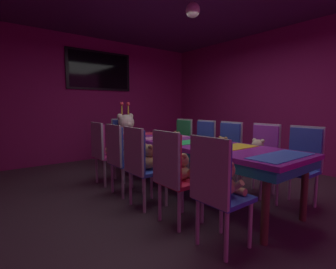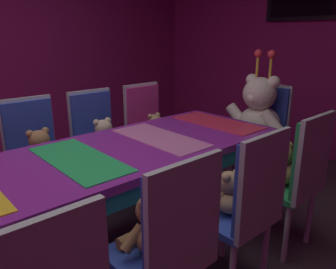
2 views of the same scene
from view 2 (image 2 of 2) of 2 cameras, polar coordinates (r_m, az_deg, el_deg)
name	(u,v)px [view 2 (image 2 of 2)]	position (r m, az deg, el deg)	size (l,w,h in m)	color
ground_plane	(87,264)	(2.40, -13.75, -20.90)	(7.90, 7.90, 0.00)	#3F2D38
wall_back	(327,39)	(4.38, 25.84, 14.62)	(5.20, 0.12, 2.80)	#8C1959
banquet_table	(80,172)	(2.07, -15.02, -6.34)	(0.90, 2.99, 0.75)	purple
chair_left_2	(34,147)	(2.83, -22.19, -2.02)	(0.42, 0.41, 0.98)	#2D47B2
teddy_left_2	(41,152)	(2.70, -21.10, -2.85)	(0.26, 0.33, 0.31)	#9E7247
chair_left_3	(96,134)	(3.03, -12.36, 0.09)	(0.42, 0.41, 0.98)	#2D47B2
teddy_left_3	(104,138)	(2.91, -10.93, -0.67)	(0.25, 0.32, 0.30)	beige
chair_left_4	(146,123)	(3.34, -3.77, 2.01)	(0.42, 0.41, 0.98)	#CC338C
teddy_left_4	(155,128)	(3.24, -2.20, 1.08)	(0.21, 0.28, 0.26)	tan
chair_right_2	(172,239)	(1.51, 0.75, -17.59)	(0.42, 0.41, 0.98)	#2D47B2
teddy_right_2	(151,227)	(1.61, -2.89, -15.62)	(0.25, 0.32, 0.30)	olive
chair_right_3	(249,199)	(1.88, 13.82, -10.84)	(0.42, 0.41, 0.98)	#2D47B2
teddy_right_3	(228,195)	(1.96, 10.30, -10.17)	(0.22, 0.28, 0.26)	tan
chair_right_4	(300,171)	(2.34, 21.84, -5.85)	(0.42, 0.41, 0.98)	#268C4C
teddy_right_4	(280,166)	(2.41, 18.75, -5.19)	(0.24, 0.31, 0.30)	#9E7247
throne_chair	(266,123)	(3.45, 16.56, 1.84)	(0.41, 0.42, 0.98)	#2D47B2
king_teddy_bear	(257,113)	(3.28, 15.20, 3.65)	(0.67, 0.52, 0.86)	silver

